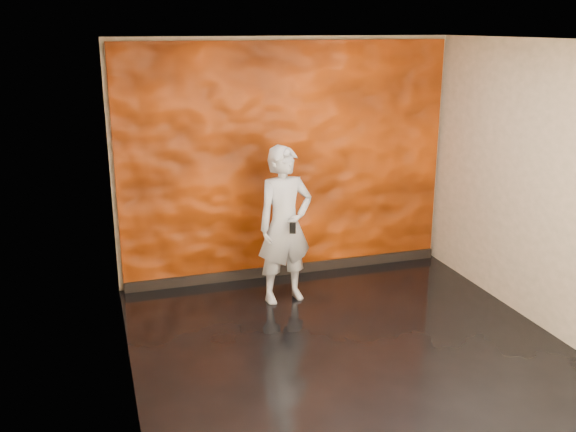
# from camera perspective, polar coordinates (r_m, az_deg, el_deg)

# --- Properties ---
(room) EXTENTS (4.02, 4.02, 2.81)m
(room) POSITION_cam_1_polar(r_m,az_deg,el_deg) (5.70, 5.81, 1.09)
(room) COLOR black
(room) RESTS_ON ground
(feature_wall) EXTENTS (3.90, 0.06, 2.75)m
(feature_wall) POSITION_cam_1_polar(r_m,az_deg,el_deg) (7.49, -0.07, 4.79)
(feature_wall) COLOR #D84808
(feature_wall) RESTS_ON ground
(baseboard) EXTENTS (3.90, 0.04, 0.12)m
(baseboard) POSITION_cam_1_polar(r_m,az_deg,el_deg) (7.83, 0.02, -4.76)
(baseboard) COLOR black
(baseboard) RESTS_ON ground
(man) EXTENTS (0.68, 0.50, 1.72)m
(man) POSITION_cam_1_polar(r_m,az_deg,el_deg) (6.87, -0.28, -0.81)
(man) COLOR #90939D
(man) RESTS_ON ground
(phone) EXTENTS (0.07, 0.03, 0.12)m
(phone) POSITION_cam_1_polar(r_m,az_deg,el_deg) (6.64, 0.42, -1.08)
(phone) COLOR black
(phone) RESTS_ON man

